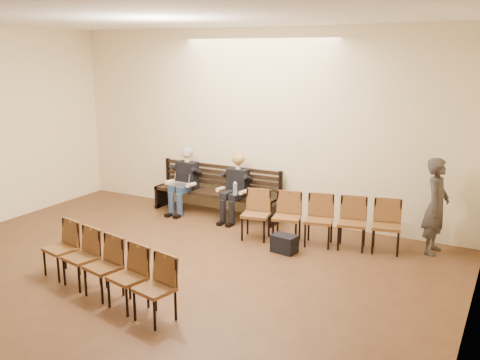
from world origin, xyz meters
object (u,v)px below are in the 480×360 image
Objects in this scene: seated_woman at (235,191)px; seated_man at (185,182)px; laptop at (178,185)px; water_bottle at (235,195)px; chair_row_front at (319,221)px; chair_row_back at (103,267)px; bag at (284,244)px; bench at (216,203)px; passerby at (437,199)px.

seated_man is at bearing 180.00° from seated_woman.
laptop is 1.33m from water_bottle.
chair_row_back is at bearing -131.68° from chair_row_front.
seated_man is at bearing 120.39° from chair_row_back.
water_bottle is at bearing 100.41° from chair_row_back.
bag is 2.90m from chair_row_back.
water_bottle is (1.32, -0.12, -0.00)m from laptop.
seated_man is (-0.63, -0.12, 0.38)m from bench.
water_bottle is 0.10× the size of chair_row_front.
chair_row_front is at bearing -16.17° from seated_woman.
passerby reaches higher than chair_row_back.
seated_man reaches higher than laptop.
chair_row_front is (1.83, -0.53, -0.14)m from seated_woman.
chair_row_front is at bearing -15.63° from bench.
seated_man reaches higher than bag.
passerby reaches higher than seated_woman.
passerby is (3.53, 0.01, 0.31)m from seated_woman.
chair_row_back reaches higher than bag.
water_bottle is 0.15× the size of passerby.
passerby is (4.65, 0.01, 0.26)m from seated_man.
seated_woman is at bearing 103.08° from chair_row_back.
bench is 4.07m from passerby.
chair_row_back reaches higher than laptop.
chair_row_front reaches higher than bench.
chair_row_back is (1.17, -3.60, -0.21)m from seated_man.
seated_woman is at bearing -13.59° from bench.
seated_woman is 3.54m from passerby.
passerby reaches higher than bag.
seated_man is 0.50× the size of chair_row_back.
laptop is (-1.16, -0.18, 0.02)m from seated_woman.
seated_man is 3.48× the size of laptop.
chair_row_front is (2.95, -0.53, -0.19)m from seated_man.
seated_man is 0.70× the size of passerby.
seated_man is 3.79m from chair_row_back.
laptop is 0.92× the size of bag.
chair_row_back is at bearing -81.71° from bench.
passerby is 0.68× the size of chair_row_front.
laptop is at bearing 174.72° from water_bottle.
seated_man is 4.66m from passerby.
seated_woman is at bearing 7.88° from laptop.
bag is at bearing 123.59° from passerby.
water_bottle is at bearing -13.14° from seated_man.
seated_woman is 1.18m from laptop.
seated_woman is at bearing 95.64° from passerby.
seated_woman is 4.41× the size of water_bottle.
water_bottle is 3.31m from chair_row_back.
seated_woman is 1.88m from bag.
bench is 0.85m from water_bottle.
seated_woman is 0.64× the size of passerby.
laptop is (-0.04, -0.18, -0.03)m from seated_man.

